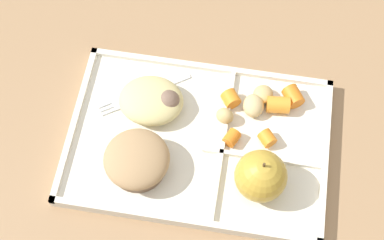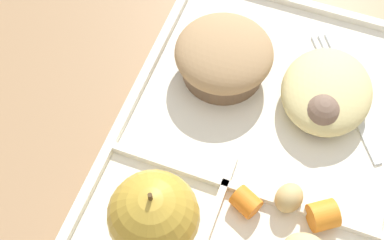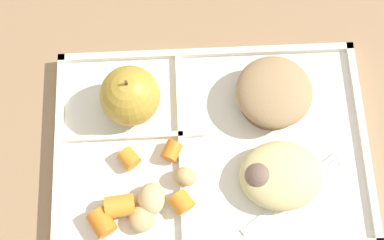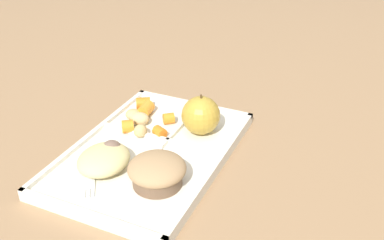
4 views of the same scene
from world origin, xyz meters
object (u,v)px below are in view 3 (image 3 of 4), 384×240
at_px(bran_muffin, 273,93).
at_px(plastic_fork, 298,189).
at_px(lunch_tray, 210,147).
at_px(green_apple, 130,96).

relative_size(bran_muffin, plastic_fork, 0.72).
bearing_deg(plastic_fork, lunch_tray, 149.88).
xyz_separation_m(green_apple, bran_muffin, (0.18, 0.00, -0.01)).
bearing_deg(lunch_tray, green_apple, 149.41).
xyz_separation_m(bran_muffin, plastic_fork, (0.02, -0.12, -0.02)).
relative_size(lunch_tray, green_apple, 4.78).
height_order(lunch_tray, bran_muffin, bran_muffin).
xyz_separation_m(lunch_tray, bran_muffin, (0.08, 0.06, 0.03)).
distance_m(lunch_tray, green_apple, 0.12).
xyz_separation_m(lunch_tray, plastic_fork, (0.11, -0.06, 0.01)).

